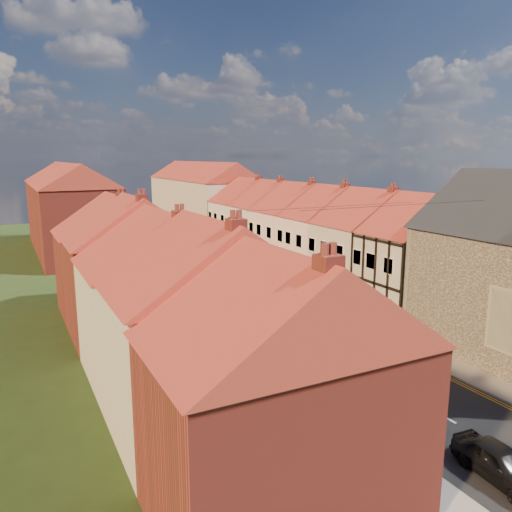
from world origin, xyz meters
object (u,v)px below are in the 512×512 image
Objects in this scene: pedestrian_left at (297,359)px; pedestrian_right_b at (291,279)px; lamppost at (207,266)px; pedestrian_right at (312,293)px; car_near at (500,463)px; car_mid at (240,302)px; car_far at (160,267)px.

pedestrian_right_b is at bearing 70.13° from pedestrian_left.
lamppost reaches higher than pedestrian_right.
car_near is 0.90× the size of car_mid.
car_near is 36.36m from car_far.
lamppost reaches higher than car_mid.
car_near is 0.90× the size of car_far.
car_near is at bearing -71.17° from car_mid.
pedestrian_left reaches higher than car_near.
car_far is at bearing 98.99° from pedestrian_left.
lamppost is 1.48× the size of car_far.
car_near is at bearing -84.45° from lamppost.
pedestrian_right reaches higher than car_mid.
car_near is (2.17, -22.32, -2.92)m from lamppost.
car_far is at bearing -70.77° from pedestrian_right_b.
pedestrian_right is at bearing 3.94° from car_mid.
car_mid is at bearing -12.45° from lamppost.
lamppost is at bearing 1.27° from pedestrian_right_b.
pedestrian_left is at bearing -110.88° from car_far.
pedestrian_right_b is at bearing 47.28° from car_mid.
lamppost is at bearing -15.66° from pedestrian_right.
car_far is 17.49m from pedestrian_right.
car_mid is 2.40× the size of pedestrian_right_b.
car_mid is (2.31, -0.51, -2.87)m from lamppost.
car_mid is 1.00× the size of car_far.
car_far is (0.61, 14.00, -2.95)m from lamppost.
pedestrian_right is at bearing -14.43° from lamppost.
car_far is at bearing -67.29° from pedestrian_right.
lamppost is 22.62m from car_near.
car_far is (-1.70, 14.51, -0.08)m from car_mid.
car_mid is 11.81m from pedestrian_left.
car_far is 13.76m from pedestrian_right_b.
pedestrian_right is 5.05m from pedestrian_right_b.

